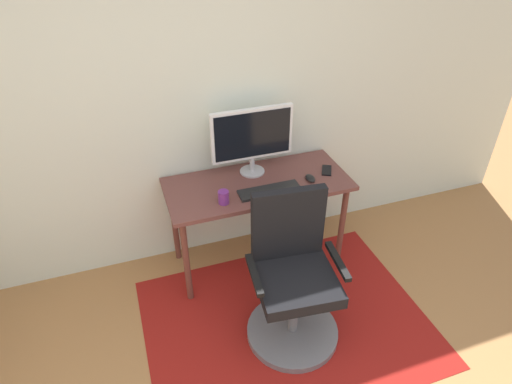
% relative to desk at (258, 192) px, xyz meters
% --- Properties ---
extents(wall_back, '(6.00, 0.10, 2.60)m').
position_rel_desk_xyz_m(wall_back, '(-0.49, 0.36, 0.66)').
color(wall_back, silver).
rests_on(wall_back, ground).
extents(area_rug, '(1.86, 1.40, 0.01)m').
position_rel_desk_xyz_m(area_rug, '(-0.02, -0.66, -0.64)').
color(area_rug, maroon).
rests_on(area_rug, ground).
extents(desk, '(1.30, 0.57, 0.72)m').
position_rel_desk_xyz_m(desk, '(0.00, 0.00, 0.00)').
color(desk, brown).
rests_on(desk, ground).
extents(monitor, '(0.59, 0.18, 0.49)m').
position_rel_desk_xyz_m(monitor, '(0.01, 0.14, 0.38)').
color(monitor, '#B2B2B7').
rests_on(monitor, desk).
extents(keyboard, '(0.43, 0.13, 0.02)m').
position_rel_desk_xyz_m(keyboard, '(0.04, -0.14, 0.09)').
color(keyboard, black).
rests_on(keyboard, desk).
extents(computer_mouse, '(0.06, 0.10, 0.03)m').
position_rel_desk_xyz_m(computer_mouse, '(0.36, -0.10, 0.10)').
color(computer_mouse, black).
rests_on(computer_mouse, desk).
extents(coffee_cup, '(0.07, 0.07, 0.09)m').
position_rel_desk_xyz_m(coffee_cup, '(-0.29, -0.16, 0.13)').
color(coffee_cup, '#702B7D').
rests_on(coffee_cup, desk).
extents(cell_phone, '(0.13, 0.16, 0.01)m').
position_rel_desk_xyz_m(cell_phone, '(0.53, -0.02, 0.09)').
color(cell_phone, black).
rests_on(cell_phone, desk).
extents(office_chair, '(0.59, 0.59, 1.01)m').
position_rel_desk_xyz_m(office_chair, '(-0.02, -0.70, -0.25)').
color(office_chair, slate).
rests_on(office_chair, ground).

